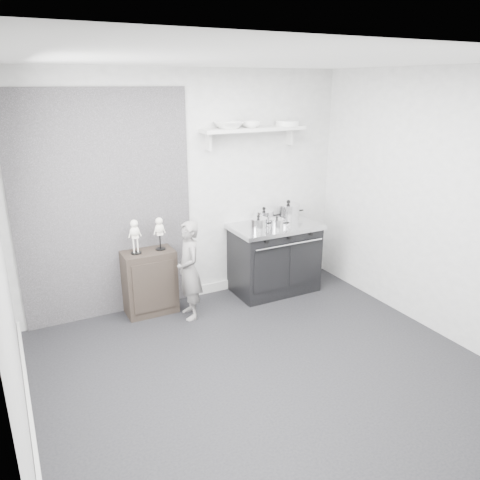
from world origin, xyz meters
The scene contains 15 objects.
ground centered at (0.00, 0.00, 0.00)m, with size 4.00×4.00×0.00m, color black.
room_shell centered at (-0.09, 0.15, 1.64)m, with size 4.02×3.62×2.71m.
wall_shelf centered at (0.80, 1.68, 2.01)m, with size 1.30×0.26×0.24m.
stove centered at (1.01, 1.48, 0.44)m, with size 1.09×0.68×0.88m.
side_cabinet centered at (-0.57, 1.61, 0.37)m, with size 0.57×0.34×0.75m, color black.
child centered at (-0.21, 1.30, 0.57)m, with size 0.41×0.27×1.13m, color slate.
pot_front_left centered at (0.71, 1.38, 0.95)m, with size 0.30×0.21×0.18m.
pot_back_left centered at (0.93, 1.63, 0.96)m, with size 0.34×0.25×0.20m.
pot_back_right centered at (1.27, 1.60, 0.98)m, with size 0.37×0.29×0.26m.
pot_front_center centered at (0.93, 1.32, 0.94)m, with size 0.26×0.17×0.16m.
skeleton_full centered at (-0.70, 1.61, 0.97)m, with size 0.12×0.08×0.45m, color white, non-canonical shape.
skeleton_torso centered at (-0.42, 1.61, 0.96)m, with size 0.12×0.08×0.43m, color white, non-canonical shape.
bowl_large centered at (0.47, 1.67, 2.08)m, with size 0.32×0.32×0.08m, color white.
bowl_small centered at (0.77, 1.67, 2.07)m, with size 0.22×0.22×0.07m, color white.
plate_stack centered at (1.26, 1.67, 2.07)m, with size 0.28×0.28×0.06m, color white.
Camera 1 is at (-1.91, -3.22, 2.54)m, focal length 35.00 mm.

